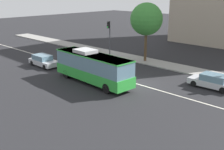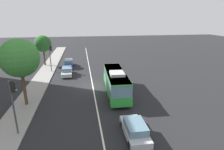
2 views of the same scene
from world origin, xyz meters
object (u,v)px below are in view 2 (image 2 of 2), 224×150
traffic_light_near_corner (51,54)px  sedan_silver_ahead (67,71)px  sedan_silver (135,129)px  traffic_light_mid_block (14,99)px  transit_bus (116,81)px  sedan_blue (69,63)px  street_tree_kerbside_left (43,44)px  street_tree_kerbside_centre (20,58)px

traffic_light_near_corner → sedan_silver_ahead: bearing=-39.7°
sedan_silver → traffic_light_mid_block: (1.99, 10.16, 2.84)m
transit_bus → sedan_blue: size_ratio=2.21×
transit_bus → traffic_light_mid_block: bearing=129.5°
traffic_light_near_corner → transit_bus: bearing=-49.3°
sedan_blue → street_tree_kerbside_left: bearing=-107.5°
transit_bus → sedan_silver_ahead: size_ratio=2.22×
transit_bus → traffic_light_mid_block: 12.98m
sedan_silver → sedan_blue: (26.22, 7.19, 0.00)m
sedan_silver_ahead → traffic_light_near_corner: (2.59, 2.97, 2.84)m
sedan_blue → sedan_silver_ahead: size_ratio=1.01×
transit_bus → traffic_light_mid_block: (-7.74, 10.27, 1.75)m
traffic_light_near_corner → street_tree_kerbside_centre: 14.41m
traffic_light_mid_block → street_tree_kerbside_centre: street_tree_kerbside_centre is taller
sedan_silver_ahead → traffic_light_near_corner: bearing=-132.5°
street_tree_kerbside_left → sedan_silver: bearing=-155.8°
sedan_silver → transit_bus: bearing=-0.3°
traffic_light_near_corner → street_tree_kerbside_centre: size_ratio=0.65×
street_tree_kerbside_left → traffic_light_near_corner: bearing=-157.1°
street_tree_kerbside_left → transit_bus: bearing=-145.1°
traffic_light_mid_block → traffic_light_near_corner: bearing=91.2°
sedan_silver → sedan_blue: bearing=15.7°
transit_bus → street_tree_kerbside_left: size_ratio=1.53×
sedan_silver_ahead → traffic_light_mid_block: 18.12m
traffic_light_near_corner → street_tree_kerbside_left: 5.98m
street_tree_kerbside_centre → street_tree_kerbside_left: bearing=3.6°
transit_bus → street_tree_kerbside_left: bearing=37.5°
sedan_silver_ahead → street_tree_kerbside_centre: (-11.60, 4.01, 5.07)m
sedan_blue → street_tree_kerbside_centre: 19.29m
sedan_silver_ahead → traffic_light_mid_block: (-17.64, 3.02, 2.84)m
transit_bus → street_tree_kerbside_left: street_tree_kerbside_left is taller
sedan_blue → traffic_light_mid_block: (-24.23, 2.97, 2.84)m
transit_bus → sedan_silver: (-9.73, 0.11, -1.09)m
sedan_silver_ahead → traffic_light_near_corner: 4.86m
sedan_silver_ahead → sedan_silver: bearing=18.6°
transit_bus → traffic_light_mid_block: size_ratio=1.94×
traffic_light_near_corner → street_tree_kerbside_left: size_ratio=0.79×
sedan_blue → street_tree_kerbside_centre: (-18.19, 3.96, 5.07)m
sedan_silver → street_tree_kerbside_left: street_tree_kerbside_left is taller
sedan_blue → street_tree_kerbside_left: 6.76m
transit_bus → traffic_light_near_corner: size_ratio=1.94×
sedan_silver → sedan_silver_ahead: 20.89m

